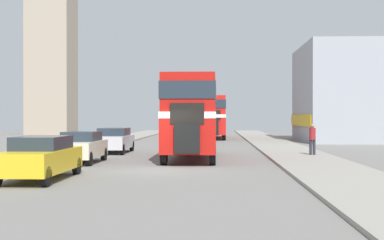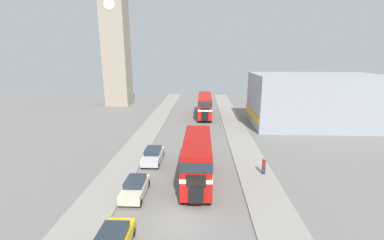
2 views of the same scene
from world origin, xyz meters
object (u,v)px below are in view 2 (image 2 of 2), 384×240
(bus_distant, at_px, (205,104))
(car_parked_mid, at_px, (135,187))
(double_decker_bus, at_px, (197,156))
(church_tower, at_px, (114,14))
(pedestrian_walking, at_px, (264,165))
(car_parked_far, at_px, (153,155))

(bus_distant, height_order, car_parked_mid, bus_distant)
(double_decker_bus, height_order, bus_distant, bus_distant)
(car_parked_mid, bearing_deg, church_tower, 109.18)
(pedestrian_walking, distance_m, church_tower, 48.42)
(pedestrian_walking, relative_size, church_tower, 0.04)
(car_parked_far, bearing_deg, pedestrian_walking, -13.76)
(double_decker_bus, xyz_separation_m, pedestrian_walking, (6.41, 1.48, -1.39))
(car_parked_mid, height_order, car_parked_far, car_parked_far)
(car_parked_far, bearing_deg, bus_distant, 75.20)
(car_parked_mid, xyz_separation_m, church_tower, (-14.13, 40.62, 19.52))
(bus_distant, relative_size, church_tower, 0.28)
(car_parked_mid, bearing_deg, bus_distant, 78.40)
(bus_distant, bearing_deg, pedestrian_walking, -77.37)
(car_parked_far, height_order, pedestrian_walking, pedestrian_walking)
(bus_distant, xyz_separation_m, pedestrian_walking, (5.52, -24.63, -1.40))
(double_decker_bus, height_order, pedestrian_walking, double_decker_bus)
(car_parked_far, bearing_deg, church_tower, 113.04)
(bus_distant, relative_size, pedestrian_walking, 6.70)
(car_parked_far, xyz_separation_m, pedestrian_walking, (11.29, -2.76, 0.29))
(car_parked_far, relative_size, church_tower, 0.11)
(pedestrian_walking, bearing_deg, church_tower, 125.14)
(car_parked_far, xyz_separation_m, church_tower, (-14.28, 33.58, 19.51))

